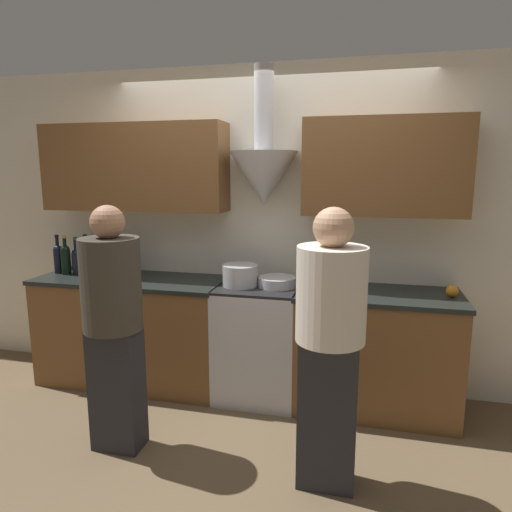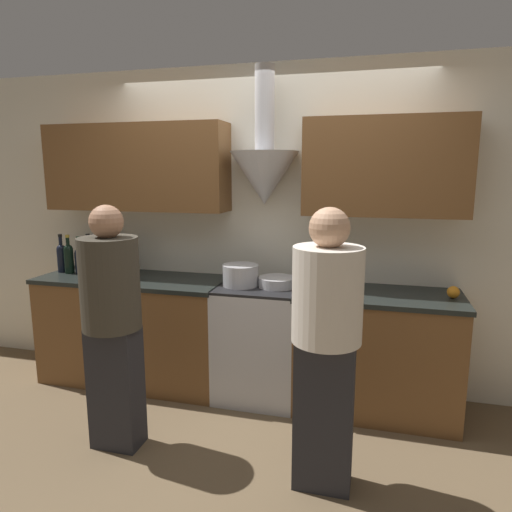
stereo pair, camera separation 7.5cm
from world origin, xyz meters
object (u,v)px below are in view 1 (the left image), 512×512
at_px(wine_bottle_2, 76,260).
at_px(orange_fruit, 452,291).
at_px(wine_bottle_7, 129,261).
at_px(person_foreground_left, 113,320).
at_px(stock_pot, 240,275).
at_px(wine_bottle_0, 58,257).
at_px(wine_bottle_4, 96,259).
at_px(wine_bottle_5, 107,261).
at_px(mixing_bowl, 277,282).
at_px(wine_bottle_1, 66,258).
at_px(wine_bottle_3, 87,258).
at_px(wine_bottle_6, 115,262).
at_px(person_foreground_right, 330,340).
at_px(stove_range, 259,340).

xyz_separation_m(wine_bottle_2, orange_fruit, (2.99, -0.01, -0.08)).
relative_size(wine_bottle_7, person_foreground_left, 0.21).
height_order(stock_pot, person_foreground_left, person_foreground_left).
distance_m(wine_bottle_0, wine_bottle_7, 0.67).
bearing_deg(wine_bottle_4, wine_bottle_5, 2.77).
xyz_separation_m(mixing_bowl, orange_fruit, (1.25, 0.00, 0.01)).
xyz_separation_m(wine_bottle_7, orange_fruit, (2.51, -0.03, -0.09)).
distance_m(wine_bottle_1, wine_bottle_7, 0.58).
bearing_deg(person_foreground_left, wine_bottle_3, 130.55).
xyz_separation_m(wine_bottle_2, wine_bottle_5, (0.28, 0.01, 0.00)).
xyz_separation_m(wine_bottle_1, mixing_bowl, (1.84, -0.00, -0.10)).
bearing_deg(wine_bottle_4, wine_bottle_6, -4.26).
bearing_deg(wine_bottle_1, person_foreground_right, -22.33).
xyz_separation_m(wine_bottle_1, wine_bottle_6, (0.47, 0.00, -0.01)).
height_order(wine_bottle_0, wine_bottle_7, wine_bottle_7).
distance_m(wine_bottle_3, wine_bottle_5, 0.19).
distance_m(wine_bottle_6, person_foreground_right, 2.08).
bearing_deg(wine_bottle_5, wine_bottle_3, -178.00).
height_order(stove_range, wine_bottle_5, wine_bottle_5).
bearing_deg(wine_bottle_6, orange_fruit, -0.07).
distance_m(mixing_bowl, person_foreground_left, 1.25).
bearing_deg(wine_bottle_0, wine_bottle_1, -16.57).
bearing_deg(wine_bottle_1, wine_bottle_7, 2.66).
xyz_separation_m(stock_pot, mixing_bowl, (0.28, 0.03, -0.04)).
relative_size(wine_bottle_0, person_foreground_left, 0.21).
bearing_deg(person_foreground_right, wine_bottle_5, 153.39).
height_order(wine_bottle_1, orange_fruit, wine_bottle_1).
distance_m(stove_range, person_foreground_left, 1.22).
relative_size(wine_bottle_1, person_foreground_right, 0.21).
bearing_deg(wine_bottle_3, person_foreground_left, -49.45).
relative_size(mixing_bowl, orange_fruit, 3.39).
relative_size(wine_bottle_5, wine_bottle_7, 0.97).
bearing_deg(stock_pot, wine_bottle_5, 177.17).
bearing_deg(mixing_bowl, stock_pot, -172.96).
bearing_deg(wine_bottle_0, stove_range, -0.98).
relative_size(wine_bottle_2, stock_pot, 1.17).
distance_m(wine_bottle_7, stock_pot, 0.98).
relative_size(stock_pot, orange_fruit, 3.25).
bearing_deg(wine_bottle_4, wine_bottle_0, 177.92).
height_order(wine_bottle_3, wine_bottle_7, wine_bottle_3).
relative_size(wine_bottle_7, mixing_bowl, 1.17).
bearing_deg(wine_bottle_0, orange_fruit, -0.56).
bearing_deg(wine_bottle_0, wine_bottle_4, -2.08).
xyz_separation_m(stove_range, wine_bottle_1, (-1.70, 0.00, 0.59)).
xyz_separation_m(mixing_bowl, person_foreground_left, (-0.86, -0.90, -0.08)).
bearing_deg(stove_range, wine_bottle_0, 179.02).
height_order(stove_range, wine_bottle_0, wine_bottle_0).
height_order(wine_bottle_0, stock_pot, wine_bottle_0).
bearing_deg(wine_bottle_6, stock_pot, -2.08).
height_order(mixing_bowl, person_foreground_right, person_foreground_right).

